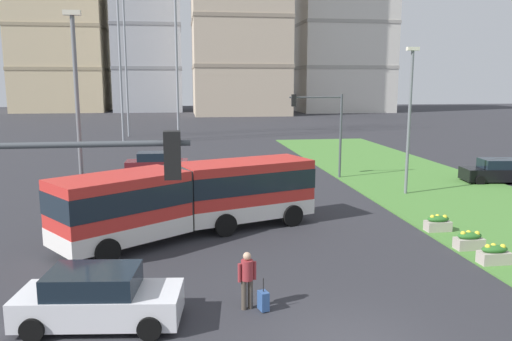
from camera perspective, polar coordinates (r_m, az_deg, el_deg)
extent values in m
cube|color=red|center=(23.67, -1.19, -2.01)|extent=(6.49, 4.36, 2.55)
cube|color=silver|center=(23.88, -1.18, -4.18)|extent=(6.52, 4.39, 0.70)
cube|color=#19232D|center=(23.58, -1.19, -1.00)|extent=(6.54, 4.41, 0.90)
cube|color=red|center=(20.89, -14.92, -3.96)|extent=(5.68, 5.08, 2.55)
cube|color=silver|center=(21.13, -14.81, -6.40)|extent=(5.71, 5.10, 0.70)
cube|color=#19232D|center=(20.80, -14.97, -2.82)|extent=(5.73, 5.13, 0.90)
cylinder|color=#383838|center=(22.52, -8.03, -2.72)|extent=(2.40, 2.40, 2.45)
cylinder|color=black|center=(25.84, 1.15, -3.77)|extent=(1.04, 0.60, 1.00)
cylinder|color=black|center=(23.75, 4.09, -5.03)|extent=(1.04, 0.60, 1.00)
cylinder|color=black|center=(24.42, -5.87, -4.63)|extent=(1.04, 0.60, 1.00)
cylinder|color=black|center=(22.20, -3.43, -6.09)|extent=(1.04, 0.60, 1.00)
cylinder|color=black|center=(21.73, -19.41, -7.01)|extent=(0.97, 0.81, 1.00)
cylinder|color=black|center=(19.58, -16.28, -8.70)|extent=(0.97, 0.81, 1.00)
sphere|color=#F9EFC6|center=(26.07, 3.88, -2.99)|extent=(0.24, 0.24, 0.24)
sphere|color=#F9EFC6|center=(24.60, 6.08, -3.81)|extent=(0.24, 0.24, 0.24)
cube|color=maroon|center=(37.66, -10.98, 0.52)|extent=(4.44, 1.89, 0.80)
cube|color=black|center=(37.56, -11.24, 1.57)|extent=(2.41, 1.73, 0.60)
cylinder|color=black|center=(38.52, -8.65, 0.40)|extent=(0.64, 0.23, 0.64)
cylinder|color=black|center=(36.74, -8.72, -0.06)|extent=(0.64, 0.23, 0.64)
cylinder|color=black|center=(38.72, -13.09, 0.31)|extent=(0.64, 0.23, 0.64)
cylinder|color=black|center=(36.95, -13.37, -0.16)|extent=(0.64, 0.23, 0.64)
cube|color=black|center=(37.27, 25.26, -0.36)|extent=(4.59, 2.32, 0.80)
cube|color=black|center=(37.23, 25.55, 0.71)|extent=(2.56, 1.96, 0.60)
cylinder|color=black|center=(35.86, 23.72, -1.04)|extent=(0.66, 0.30, 0.64)
cylinder|color=black|center=(37.47, 22.57, -0.52)|extent=(0.66, 0.30, 0.64)
cylinder|color=black|center=(38.78, 26.63, -0.48)|extent=(0.66, 0.30, 0.64)
cube|color=silver|center=(15.09, -16.99, -14.11)|extent=(4.58, 2.32, 0.80)
cube|color=black|center=(14.87, -17.70, -11.61)|extent=(2.56, 1.95, 0.60)
cylinder|color=black|center=(15.69, -10.59, -13.93)|extent=(0.66, 0.30, 0.64)
cylinder|color=black|center=(14.08, -11.80, -16.86)|extent=(0.66, 0.30, 0.64)
cylinder|color=black|center=(16.42, -21.27, -13.33)|extent=(0.66, 0.30, 0.64)
cylinder|color=black|center=(14.90, -23.68, -15.96)|extent=(0.66, 0.30, 0.64)
cylinder|color=#4C4238|center=(15.39, -1.35, -13.70)|extent=(0.16, 0.16, 0.90)
cylinder|color=#4C4238|center=(15.47, -0.64, -13.58)|extent=(0.16, 0.16, 0.90)
cylinder|color=maroon|center=(15.15, -1.00, -11.04)|extent=(0.36, 0.36, 0.60)
sphere|color=tan|center=(15.00, -1.01, -9.54)|extent=(0.24, 0.24, 0.24)
cylinder|color=maroon|center=(15.08, -1.86, -11.34)|extent=(0.10, 0.10, 0.55)
cylinder|color=maroon|center=(15.25, -0.16, -11.08)|extent=(0.10, 0.10, 0.55)
cube|color=#335693|center=(15.36, 0.82, -14.32)|extent=(0.33, 0.41, 0.56)
cylinder|color=black|center=(15.17, 0.83, -12.63)|extent=(0.03, 0.03, 0.40)
cube|color=#B7AD9E|center=(20.72, 25.00, -8.79)|extent=(1.10, 0.56, 0.44)
ellipsoid|color=#2D6B28|center=(20.62, 25.07, -7.95)|extent=(0.99, 0.50, 0.28)
sphere|color=yellow|center=(20.45, 24.42, -7.76)|extent=(0.20, 0.20, 0.20)
sphere|color=yellow|center=(20.66, 24.96, -7.62)|extent=(0.20, 0.20, 0.20)
sphere|color=yellow|center=(20.70, 25.83, -7.65)|extent=(0.20, 0.20, 0.20)
cube|color=#B7AD9E|center=(22.04, 22.66, -7.52)|extent=(1.10, 0.56, 0.44)
ellipsoid|color=#2D6B28|center=(21.95, 22.71, -6.73)|extent=(0.99, 0.50, 0.28)
sphere|color=yellow|center=(21.78, 22.10, -6.54)|extent=(0.20, 0.20, 0.20)
sphere|color=yellow|center=(21.99, 22.62, -6.42)|extent=(0.20, 0.20, 0.20)
sphere|color=yellow|center=(22.01, 23.44, -6.46)|extent=(0.20, 0.20, 0.20)
cube|color=#B7AD9E|center=(24.12, 19.61, -5.85)|extent=(1.10, 0.56, 0.44)
ellipsoid|color=#2D6B28|center=(24.04, 19.65, -5.11)|extent=(0.99, 0.50, 0.28)
sphere|color=yellow|center=(23.89, 19.07, -4.92)|extent=(0.20, 0.20, 0.20)
sphere|color=yellow|center=(24.09, 19.58, -4.84)|extent=(0.20, 0.20, 0.20)
sphere|color=yellow|center=(24.10, 20.32, -4.87)|extent=(0.20, 0.20, 0.20)
cylinder|color=#474C51|center=(8.71, -18.83, 2.75)|extent=(3.47, 0.10, 0.10)
cube|color=black|center=(8.59, -9.30, 1.71)|extent=(0.28, 0.28, 0.80)
sphere|color=red|center=(8.56, -9.35, 3.36)|extent=(0.16, 0.16, 0.16)
sphere|color=yellow|center=(8.60, -9.30, 1.64)|extent=(0.16, 0.16, 0.16)
sphere|color=green|center=(8.64, -9.25, -0.07)|extent=(0.16, 0.16, 0.16)
cylinder|color=#474C51|center=(35.38, 9.42, 3.73)|extent=(0.16, 0.16, 5.76)
cylinder|color=#474C51|center=(34.69, 6.68, 8.12)|extent=(3.60, 0.10, 0.10)
cube|color=black|center=(34.34, 4.23, 7.80)|extent=(0.28, 0.28, 0.80)
sphere|color=red|center=(34.33, 4.24, 8.22)|extent=(0.16, 0.16, 0.16)
sphere|color=yellow|center=(34.34, 4.23, 7.79)|extent=(0.16, 0.16, 0.16)
sphere|color=green|center=(34.35, 4.23, 7.35)|extent=(0.16, 0.16, 0.16)
cylinder|color=slate|center=(23.04, -19.16, 4.46)|extent=(0.18, 0.18, 9.28)
cube|color=white|center=(23.12, -19.86, 16.23)|extent=(0.70, 0.28, 0.20)
cylinder|color=slate|center=(30.93, 16.70, 4.96)|extent=(0.18, 0.18, 8.32)
cube|color=white|center=(30.89, 17.10, 12.85)|extent=(0.70, 0.28, 0.20)
cube|color=#9C8D6E|center=(123.42, -20.74, 10.49)|extent=(19.39, 17.69, 0.70)
cube|color=#9C8D6E|center=(123.92, -21.00, 14.58)|extent=(19.39, 17.69, 0.70)
cube|color=#9EA3AD|center=(119.55, -12.04, 15.23)|extent=(14.57, 14.97, 36.19)
cube|color=gray|center=(119.03, -11.89, 11.06)|extent=(14.77, 15.17, 0.70)
cube|color=gray|center=(119.58, -12.05, 15.39)|extent=(14.77, 15.17, 0.70)
cube|color=gray|center=(105.41, -1.86, 11.47)|extent=(18.74, 18.36, 0.70)
cube|color=gray|center=(106.04, -1.88, 16.39)|extent=(18.74, 18.36, 0.70)
cube|color=silver|center=(116.89, 9.69, 15.53)|extent=(19.65, 15.55, 36.63)
cube|color=#A4A099|center=(116.34, 9.57, 11.22)|extent=(19.85, 15.75, 0.70)
cube|color=#A4A099|center=(116.92, 9.70, 15.70)|extent=(19.85, 15.75, 0.70)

